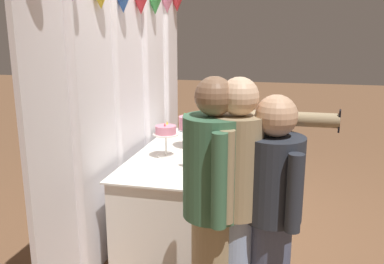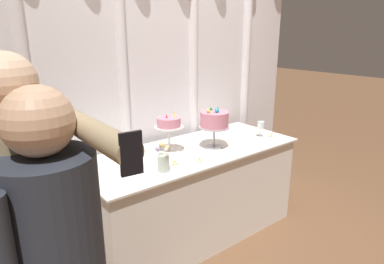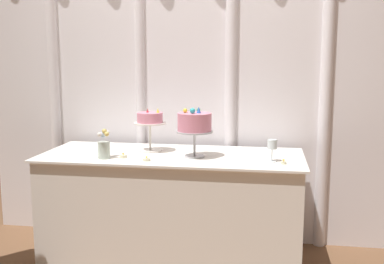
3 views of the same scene
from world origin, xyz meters
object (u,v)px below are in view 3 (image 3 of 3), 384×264
object	(u,v)px
wine_glass	(272,145)
tealight_far_left	(123,156)
flower_vase	(104,146)
cake_display_nearright	(195,124)
tealight_near_right	(284,162)
cake_table	(172,208)
tealight_near_left	(147,159)
cake_display_nearleft	(150,122)

from	to	relation	value
wine_glass	tealight_far_left	world-z (taller)	wine_glass
flower_vase	tealight_far_left	xyz separation A→B (m)	(0.13, 0.03, -0.08)
cake_display_nearright	tealight_near_right	bearing A→B (deg)	-10.92
cake_table	tealight_far_left	bearing A→B (deg)	-149.84
cake_display_nearright	tealight_near_right	xyz separation A→B (m)	(0.60, -0.12, -0.22)
tealight_near_right	wine_glass	bearing A→B (deg)	140.05
tealight_near_left	tealight_near_right	world-z (taller)	tealight_near_right
cake_table	cake_display_nearright	bearing A→B (deg)	-22.08
cake_display_nearleft	tealight_near_right	size ratio (longest dim) A/B	8.45
cake_display_nearright	tealight_near_left	xyz separation A→B (m)	(-0.30, -0.17, -0.23)
cake_display_nearright	flower_vase	xyz separation A→B (m)	(-0.61, -0.14, -0.15)
cake_table	tealight_far_left	world-z (taller)	tealight_far_left
flower_vase	tealight_near_left	distance (m)	0.32
cake_table	wine_glass	distance (m)	0.88
cake_table	tealight_near_left	world-z (taller)	tealight_near_left
wine_glass	tealight_far_left	distance (m)	1.01
cake_display_nearleft	tealight_far_left	xyz separation A→B (m)	(-0.13, -0.25, -0.21)
wine_glass	tealight_near_left	bearing A→B (deg)	-172.24
cake_table	cake_display_nearleft	distance (m)	0.65
flower_vase	tealight_near_right	bearing A→B (deg)	0.92
cake_display_nearright	tealight_near_left	distance (m)	0.41
wine_glass	flower_vase	world-z (taller)	flower_vase
cake_table	tealight_far_left	size ratio (longest dim) A/B	37.15
cake_table	cake_display_nearright	size ratio (longest dim) A/B	5.27
flower_vase	tealight_far_left	size ratio (longest dim) A/B	4.04
cake_display_nearleft	cake_table	bearing A→B (deg)	-23.02
wine_glass	flower_vase	xyz separation A→B (m)	(-1.13, -0.08, -0.02)
cake_display_nearleft	cake_display_nearright	xyz separation A→B (m)	(0.35, -0.15, 0.01)
cake_table	tealight_near_left	bearing A→B (deg)	-117.41
tealight_far_left	tealight_near_left	world-z (taller)	tealight_far_left
tealight_near_left	tealight_near_right	bearing A→B (deg)	3.18
flower_vase	tealight_near_right	world-z (taller)	flower_vase
cake_table	wine_glass	bearing A→B (deg)	-10.06
cake_display_nearleft	wine_glass	distance (m)	0.91
cake_table	wine_glass	xyz separation A→B (m)	(0.70, -0.12, 0.51)
tealight_near_right	cake_table	bearing A→B (deg)	166.46
cake_display_nearright	wine_glass	bearing A→B (deg)	-5.82
cake_table	cake_display_nearright	world-z (taller)	cake_display_nearright
cake_table	tealight_near_left	size ratio (longest dim) A/B	36.93
flower_vase	tealight_near_left	xyz separation A→B (m)	(0.31, -0.03, -0.08)
tealight_near_right	tealight_near_left	bearing A→B (deg)	-176.82
cake_display_nearright	tealight_near_left	size ratio (longest dim) A/B	7.01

